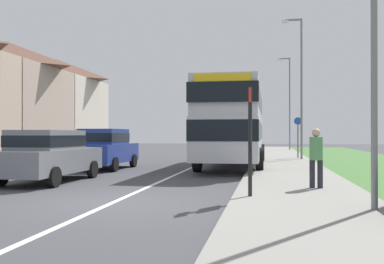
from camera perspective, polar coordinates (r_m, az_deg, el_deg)
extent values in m
plane|color=#424247|center=(9.86, -10.45, -9.16)|extent=(120.00, 120.00, 0.00)
cube|color=silver|center=(17.54, -1.31, -5.25)|extent=(0.14, 60.00, 0.01)
cube|color=gray|center=(15.23, 12.96, -5.79)|extent=(3.20, 68.00, 0.12)
cube|color=#BCBCC1|center=(20.26, 5.49, -0.84)|extent=(2.50, 10.46, 1.65)
cube|color=#BCBCC1|center=(20.31, 5.49, 3.67)|extent=(2.45, 10.25, 1.55)
cube|color=black|center=(20.26, 5.49, 0.09)|extent=(2.52, 10.51, 0.76)
cube|color=black|center=(20.31, 5.49, 3.89)|extent=(2.52, 10.51, 0.72)
cube|color=gold|center=(15.22, 4.00, 6.88)|extent=(2.00, 0.08, 0.44)
cylinder|color=black|center=(23.63, 3.06, -2.77)|extent=(0.30, 1.00, 1.00)
cylinder|color=black|center=(23.47, 9.14, -2.78)|extent=(0.30, 1.00, 1.00)
cylinder|color=black|center=(17.58, 0.71, -3.62)|extent=(0.30, 1.00, 1.00)
cylinder|color=black|center=(17.36, 8.90, -3.66)|extent=(0.30, 1.00, 1.00)
cube|color=slate|center=(14.59, -18.13, -3.62)|extent=(1.72, 4.47, 0.74)
cube|color=slate|center=(14.37, -18.54, -0.98)|extent=(1.51, 2.46, 0.61)
cube|color=black|center=(14.37, -18.54, -1.10)|extent=(1.54, 2.48, 0.34)
cylinder|color=black|center=(16.23, -18.46, -4.59)|extent=(0.20, 0.60, 0.60)
cylinder|color=black|center=(15.51, -12.96, -4.80)|extent=(0.20, 0.60, 0.60)
cylinder|color=black|center=(13.86, -23.92, -5.32)|extent=(0.20, 0.60, 0.60)
cylinder|color=black|center=(13.01, -17.72, -5.67)|extent=(0.20, 0.60, 0.60)
cube|color=navy|center=(19.29, -11.27, -2.73)|extent=(1.72, 4.12, 0.79)
cube|color=navy|center=(19.08, -11.49, -0.59)|extent=(1.52, 2.26, 0.65)
cube|color=black|center=(19.08, -11.49, -0.69)|extent=(1.55, 2.29, 0.36)
cylinder|color=black|center=(20.80, -12.18, -3.65)|extent=(0.20, 0.60, 0.60)
cylinder|color=black|center=(20.23, -7.73, -3.75)|extent=(0.20, 0.60, 0.60)
cylinder|color=black|center=(18.47, -15.16, -4.07)|extent=(0.20, 0.60, 0.60)
cylinder|color=black|center=(17.82, -10.21, -4.22)|extent=(0.20, 0.60, 0.60)
cylinder|color=#23232D|center=(11.77, 15.54, -5.63)|extent=(0.14, 0.14, 0.85)
cylinder|color=#23232D|center=(11.79, 16.51, -5.62)|extent=(0.14, 0.14, 0.85)
cylinder|color=#518C56|center=(11.73, 16.02, -2.10)|extent=(0.34, 0.34, 0.60)
sphere|color=tan|center=(11.73, 16.02, -0.09)|extent=(0.22, 0.22, 0.22)
cylinder|color=black|center=(9.89, 7.65, -1.58)|extent=(0.09, 0.09, 2.60)
cube|color=red|center=(9.93, 7.65, 4.79)|extent=(0.04, 0.44, 0.32)
cube|color=black|center=(9.91, 7.66, -0.13)|extent=(0.06, 0.52, 0.68)
cylinder|color=slate|center=(26.33, 13.76, -1.31)|extent=(0.08, 0.08, 2.10)
cylinder|color=blue|center=(26.34, 13.76, 1.41)|extent=(0.44, 0.03, 0.44)
cylinder|color=slate|center=(9.10, 22.83, 15.54)|extent=(0.12, 0.12, 8.00)
cylinder|color=slate|center=(25.34, 14.21, 5.40)|extent=(0.12, 0.12, 8.06)
cube|color=slate|center=(26.01, 13.18, 14.17)|extent=(0.90, 0.10, 0.10)
cube|color=silver|center=(25.97, 12.16, 14.03)|extent=(0.36, 0.20, 0.14)
cylinder|color=slate|center=(40.20, 12.73, 3.56)|extent=(0.12, 0.12, 8.43)
cube|color=slate|center=(40.67, 12.08, 9.42)|extent=(0.90, 0.10, 0.10)
cube|color=silver|center=(40.64, 11.44, 9.33)|extent=(0.36, 0.20, 0.14)
cube|color=tan|center=(30.23, -23.31, 2.35)|extent=(6.34, 6.50, 5.80)
pyramid|color=brown|center=(30.63, -23.30, 9.37)|extent=(6.34, 6.50, 1.70)
cube|color=beige|center=(35.96, -17.52, 1.92)|extent=(6.34, 6.50, 5.80)
pyramid|color=brown|center=(36.30, -17.51, 7.84)|extent=(6.34, 6.50, 1.70)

